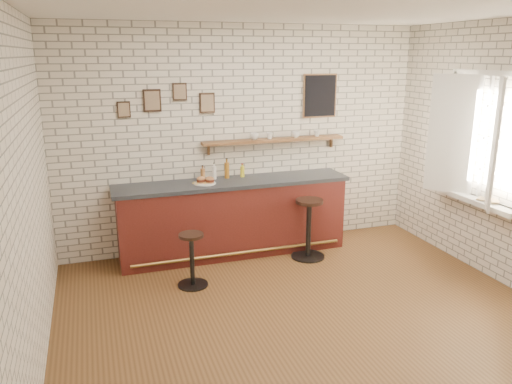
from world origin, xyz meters
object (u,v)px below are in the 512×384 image
at_px(bar_counter, 233,217).
at_px(condiment_bottle_yellow, 242,171).
at_px(ciabatta_sandwich, 205,180).
at_px(bar_stool_left, 192,258).
at_px(bitters_bottle_amber, 227,170).
at_px(book_upper, 485,200).
at_px(shelf_cup_a, 254,136).
at_px(bitters_bottle_white, 214,172).
at_px(shelf_cup_d, 317,133).
at_px(shelf_cup_c, 296,134).
at_px(shelf_cup_b, 270,136).
at_px(bar_stool_right, 309,227).
at_px(book_lower, 485,201).
at_px(sandwich_plate, 205,183).
at_px(bitters_bottle_brown, 203,174).

bearing_deg(bar_counter, condiment_bottle_yellow, 42.21).
bearing_deg(ciabatta_sandwich, bar_stool_left, -114.67).
bearing_deg(bitters_bottle_amber, book_upper, -33.80).
xyz_separation_m(bitters_bottle_amber, shelf_cup_a, (0.40, 0.04, 0.43)).
bearing_deg(bar_counter, ciabatta_sandwich, -174.35).
height_order(bitters_bottle_white, bitters_bottle_amber, bitters_bottle_amber).
bearing_deg(shelf_cup_d, shelf_cup_c, 177.66).
bearing_deg(bitters_bottle_amber, shelf_cup_a, 5.20).
bearing_deg(shelf_cup_b, bitters_bottle_white, 145.35).
relative_size(bar_stool_left, bar_stool_right, 0.80).
relative_size(shelf_cup_b, book_lower, 0.44).
bearing_deg(bar_stool_right, sandwich_plate, 161.65).
bearing_deg(shelf_cup_c, book_upper, -138.52).
relative_size(ciabatta_sandwich, shelf_cup_b, 2.80).
distance_m(shelf_cup_a, book_upper, 2.96).
height_order(bitters_bottle_brown, bar_stool_left, bitters_bottle_brown).
bearing_deg(shelf_cup_a, bitters_bottle_brown, 141.88).
relative_size(bar_counter, shelf_cup_b, 33.91).
xyz_separation_m(bar_stool_left, book_lower, (3.36, -0.81, 0.60)).
bearing_deg(bar_stool_left, book_upper, -13.54).
xyz_separation_m(shelf_cup_b, shelf_cup_d, (0.70, 0.00, -0.00)).
relative_size(shelf_cup_d, book_upper, 0.46).
bearing_deg(sandwich_plate, bitters_bottle_brown, 83.93).
height_order(bar_stool_right, shelf_cup_d, shelf_cup_d).
xyz_separation_m(condiment_bottle_yellow, book_lower, (2.45, -1.78, -0.15)).
height_order(ciabatta_sandwich, shelf_cup_c, shelf_cup_c).
xyz_separation_m(bitters_bottle_amber, shelf_cup_c, (1.00, 0.04, 0.42)).
bearing_deg(book_upper, ciabatta_sandwich, -169.69).
distance_m(bitters_bottle_amber, bar_stool_left, 1.43).
xyz_separation_m(bar_counter, book_lower, (2.63, -1.62, 0.43)).
xyz_separation_m(bar_stool_right, shelf_cup_a, (-0.53, 0.66, 1.12)).
relative_size(bitters_bottle_brown, shelf_cup_c, 1.83).
distance_m(shelf_cup_b, shelf_cup_c, 0.38).
bearing_deg(bar_stool_right, bar_counter, 152.73).
distance_m(bar_stool_right, shelf_cup_d, 1.35).
height_order(sandwich_plate, shelf_cup_a, shelf_cup_a).
distance_m(bar_stool_left, shelf_cup_c, 2.31).
xyz_separation_m(ciabatta_sandwich, shelf_cup_b, (0.95, 0.24, 0.48)).
bearing_deg(book_lower, bar_stool_left, 133.50).
height_order(bitters_bottle_brown, book_upper, bitters_bottle_brown).
distance_m(ciabatta_sandwich, shelf_cup_b, 1.10).
bearing_deg(shelf_cup_c, shelf_cup_a, 89.01).
xyz_separation_m(condiment_bottle_yellow, bar_stool_left, (-0.91, -0.97, -0.74)).
xyz_separation_m(bar_counter, bar_stool_right, (0.89, -0.46, -0.08)).
relative_size(bitters_bottle_amber, shelf_cup_b, 2.95).
relative_size(bitters_bottle_brown, book_lower, 0.95).
bearing_deg(bitters_bottle_amber, shelf_cup_d, 1.57).
distance_m(bar_counter, bitters_bottle_white, 0.65).
bearing_deg(ciabatta_sandwich, book_upper, -27.77).
bearing_deg(shelf_cup_c, bitters_bottle_brown, 90.58).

